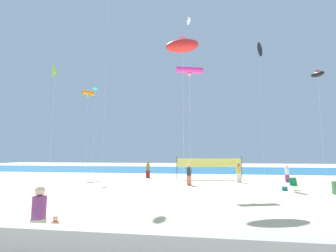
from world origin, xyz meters
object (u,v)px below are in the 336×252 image
(beach_handbag, at_px, (285,189))
(beachgoer_mustard_shirt, at_px, (239,172))
(kite_magenta_tube, at_px, (190,70))
(kite_black_delta, at_px, (259,50))
(kite_red_inflatable, at_px, (183,46))
(beachgoer_olive_shirt, at_px, (148,169))
(beachgoer_charcoal_shirt, at_px, (189,174))
(beachgoer_white_shirt, at_px, (287,173))
(kite_lime_delta, at_px, (55,71))
(kite_orange_tube, at_px, (88,93))
(kite_black_inflatable, at_px, (317,74))
(kite_white_inflatable, at_px, (189,22))
(toddler_figure, at_px, (55,231))
(volleyball_net, at_px, (209,164))
(mother_figure, at_px, (39,214))
(kite_cyan_diamond, at_px, (95,91))
(folding_beach_chair, at_px, (294,184))

(beach_handbag, bearing_deg, beachgoer_mustard_shirt, 116.96)
(beachgoer_mustard_shirt, bearing_deg, kite_magenta_tube, -153.75)
(beach_handbag, relative_size, kite_black_delta, 0.02)
(kite_red_inflatable, bearing_deg, beachgoer_olive_shirt, 115.12)
(beachgoer_charcoal_shirt, relative_size, beachgoer_white_shirt, 1.14)
(kite_lime_delta, distance_m, kite_orange_tube, 9.07)
(beachgoer_white_shirt, bearing_deg, kite_black_inflatable, 19.12)
(kite_black_delta, bearing_deg, kite_white_inflatable, 172.48)
(beach_handbag, distance_m, kite_red_inflatable, 12.63)
(kite_orange_tube, bearing_deg, kite_black_delta, 2.02)
(kite_white_inflatable, relative_size, kite_lime_delta, 1.91)
(toddler_figure, xyz_separation_m, beachgoer_white_shirt, (11.72, 18.36, 0.34))
(beachgoer_white_shirt, distance_m, volleyball_net, 7.45)
(toddler_figure, xyz_separation_m, kite_black_delta, (10.69, 22.93, 14.61))
(kite_red_inflatable, bearing_deg, kite_white_inflatable, 91.77)
(kite_white_inflatable, bearing_deg, kite_orange_tube, -171.73)
(kite_white_inflatable, xyz_separation_m, kite_magenta_tube, (0.71, -11.01, -10.57))
(beachgoer_charcoal_shirt, distance_m, kite_white_inflatable, 21.28)
(kite_red_inflatable, bearing_deg, kite_black_delta, 57.93)
(toddler_figure, distance_m, beach_handbag, 15.96)
(kite_red_inflatable, xyz_separation_m, kite_orange_tube, (-13.25, 12.05, 0.10))
(kite_lime_delta, height_order, kite_red_inflatable, kite_red_inflatable)
(mother_figure, bearing_deg, beachgoer_olive_shirt, 82.57)
(beachgoer_charcoal_shirt, height_order, kite_cyan_diamond, kite_cyan_diamond)
(toddler_figure, distance_m, beachgoer_mustard_shirt, 19.07)
(beachgoer_white_shirt, bearing_deg, kite_magenta_tube, -85.35)
(kite_black_delta, xyz_separation_m, kite_cyan_diamond, (-18.44, -4.65, -5.56))
(kite_white_inflatable, bearing_deg, kite_lime_delta, -136.73)
(beachgoer_olive_shirt, distance_m, kite_magenta_tube, 12.63)
(kite_lime_delta, xyz_separation_m, kite_red_inflatable, (11.94, -3.07, 0.20))
(kite_cyan_diamond, bearing_deg, beach_handbag, -17.85)
(toddler_figure, height_order, kite_cyan_diamond, kite_cyan_diamond)
(toddler_figure, relative_size, beachgoer_olive_shirt, 0.50)
(kite_black_delta, bearing_deg, kite_red_inflatable, -122.07)
(beachgoer_white_shirt, bearing_deg, volleyball_net, -130.79)
(beachgoer_white_shirt, height_order, kite_black_inflatable, kite_black_inflatable)
(folding_beach_chair, bearing_deg, kite_black_inflatable, 78.30)
(beachgoer_charcoal_shirt, relative_size, kite_cyan_diamond, 0.18)
(kite_cyan_diamond, bearing_deg, kite_magenta_tube, -26.07)
(toddler_figure, bearing_deg, volleyball_net, 71.83)
(toddler_figure, bearing_deg, kite_black_inflatable, 43.49)
(mother_figure, height_order, volleyball_net, volleyball_net)
(kite_red_inflatable, bearing_deg, beach_handbag, 19.51)
(kite_lime_delta, bearing_deg, kite_cyan_diamond, 73.35)
(kite_orange_tube, bearing_deg, kite_black_inflatable, -13.84)
(beachgoer_mustard_shirt, relative_size, kite_black_delta, 0.11)
(beachgoer_mustard_shirt, relative_size, kite_black_inflatable, 0.18)
(kite_black_delta, height_order, kite_cyan_diamond, kite_black_delta)
(toddler_figure, distance_m, beachgoer_charcoal_shirt, 14.96)
(beachgoer_mustard_shirt, bearing_deg, kite_black_inflatable, -33.82)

